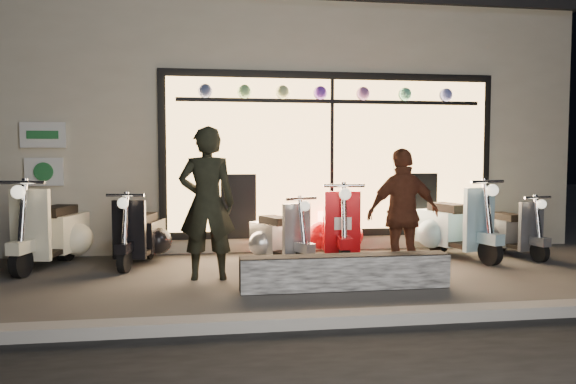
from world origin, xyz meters
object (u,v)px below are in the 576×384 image
scooter_red (337,229)px  man (207,203)px  graffiti_barrier (345,272)px  woman (403,214)px  scooter_silver (277,237)px

scooter_red → man: 2.28m
graffiti_barrier → woman: (0.85, 0.41, 0.62)m
woman → scooter_red: bearing=-78.7°
graffiti_barrier → scooter_red: 1.93m
scooter_silver → man: man is taller
scooter_silver → scooter_red: bearing=-13.9°
man → woman: size_ratio=1.16×
scooter_red → man: bearing=-144.1°
man → graffiti_barrier: bearing=156.2°
graffiti_barrier → man: 1.90m
scooter_silver → scooter_red: 0.94m
scooter_red → woman: size_ratio=0.95×
scooter_red → man: man is taller
scooter_silver → man: (-1.00, -0.93, 0.57)m
scooter_red → woman: 1.60m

